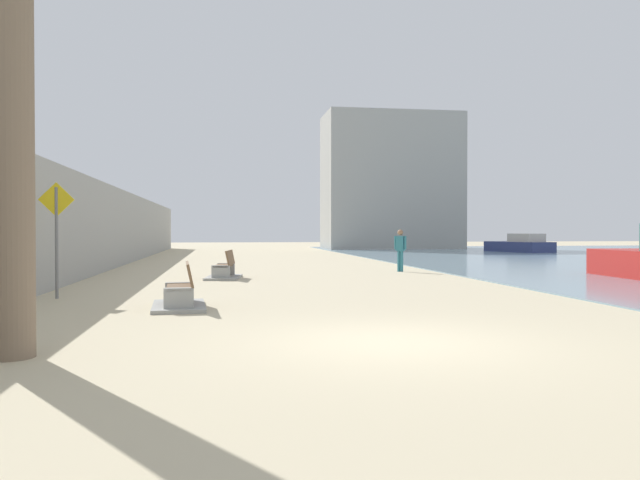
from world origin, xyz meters
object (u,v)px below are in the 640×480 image
at_px(bench_near, 180,297).
at_px(boat_outer, 520,245).
at_px(person_walking, 400,247).
at_px(bench_far, 224,272).
at_px(pedestrian_sign, 57,226).

relative_size(bench_near, boat_outer, 0.38).
height_order(person_walking, boat_outer, person_walking).
bearing_deg(person_walking, boat_outer, 52.87).
distance_m(bench_far, pedestrian_sign, 7.28).
distance_m(boat_outer, pedestrian_sign, 38.64).
relative_size(bench_near, pedestrian_sign, 0.76).
xyz_separation_m(bench_near, bench_far, (0.97, 8.19, 0.00)).
bearing_deg(boat_outer, pedestrian_sign, -132.75).
xyz_separation_m(bench_near, person_walking, (7.99, 10.74, 0.76)).
distance_m(bench_near, person_walking, 13.41).
relative_size(bench_near, person_walking, 1.28).
xyz_separation_m(bench_near, boat_outer, (23.11, 30.71, 0.32)).
bearing_deg(pedestrian_sign, boat_outer, 47.25).
bearing_deg(bench_far, boat_outer, 45.47).
bearing_deg(pedestrian_sign, person_walking, 37.10).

